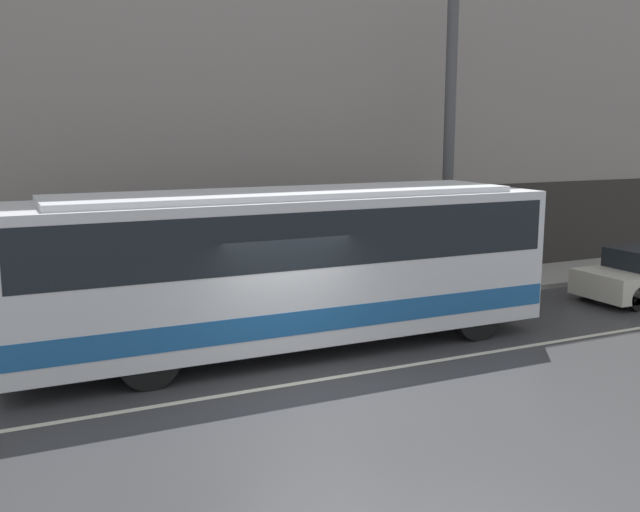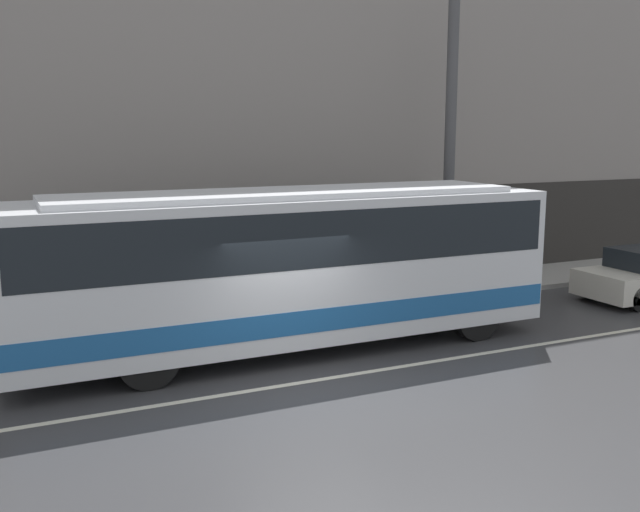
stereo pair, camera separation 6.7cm
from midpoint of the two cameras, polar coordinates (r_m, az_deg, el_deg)
The scene contains 6 objects.
ground_plane at distance 12.96m, azimuth -1.44°, elevation -10.08°, with size 60.00×60.00×0.00m, color #38383A.
sidewalk at distance 17.69m, azimuth -8.34°, elevation -4.42°, with size 60.00×2.56×0.14m.
building_facade at distance 18.58m, azimuth -10.14°, elevation 14.98°, with size 60.00×0.35×12.62m.
lane_stripe at distance 12.96m, azimuth -1.44°, elevation -10.06°, with size 54.00×0.14×0.01m.
transit_bus at distance 14.42m, azimuth -2.63°, elevation -0.40°, with size 11.01×2.55×3.28m.
utility_pole_near at distance 19.54m, azimuth 10.18°, elevation 8.70°, with size 0.30×0.30×7.82m.
Camera 1 is at (-4.89, -11.14, 4.47)m, focal length 40.00 mm.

